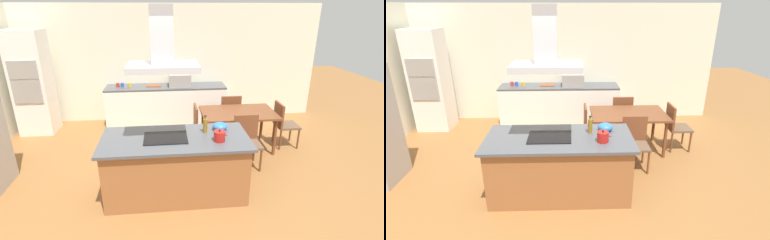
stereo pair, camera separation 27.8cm
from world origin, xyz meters
TOP-DOWN VIEW (x-y plane):
  - ground at (0.00, 1.50)m, footprint 16.00×16.00m
  - wall_back at (0.00, 3.25)m, footprint 7.20×0.10m
  - kitchen_island at (0.00, 0.00)m, footprint 2.07×0.97m
  - cooktop at (-0.13, 0.00)m, footprint 0.60×0.44m
  - tea_kettle at (0.59, -0.16)m, footprint 0.21×0.16m
  - olive_oil_bottle at (0.44, 0.15)m, footprint 0.07×0.07m
  - mixing_bowl at (0.67, 0.21)m, footprint 0.22×0.22m
  - back_counter at (-0.08, 2.88)m, footprint 2.76×0.62m
  - countertop_microwave at (0.24, 2.88)m, footprint 0.50×0.38m
  - coffee_mug_red at (-1.18, 2.92)m, footprint 0.08×0.08m
  - coffee_mug_blue at (-1.07, 2.92)m, footprint 0.08×0.08m
  - coffee_mug_yellow at (-0.91, 2.92)m, footprint 0.08×0.08m
  - cutting_board at (-0.36, 2.93)m, footprint 0.34×0.24m
  - wall_oven_stack at (-2.90, 2.65)m, footprint 0.70×0.66m
  - dining_table at (1.26, 1.38)m, footprint 1.40×0.90m
  - chair_facing_island at (1.26, 0.72)m, footprint 0.42×0.42m
  - chair_at_right_end at (2.17, 1.38)m, footprint 0.42×0.42m
  - chair_at_left_end at (0.34, 1.38)m, footprint 0.42×0.42m
  - chair_facing_back_wall at (1.26, 2.05)m, footprint 0.42×0.42m
  - range_hood at (-0.13, 0.00)m, footprint 0.90×0.55m

SIDE VIEW (x-z plane):
  - ground at x=0.00m, z-range 0.00..0.00m
  - back_counter at x=-0.08m, z-range 0.00..0.90m
  - kitchen_island at x=0.00m, z-range 0.00..0.90m
  - chair_facing_island at x=1.26m, z-range 0.06..0.95m
  - chair_at_right_end at x=2.17m, z-range 0.06..0.95m
  - chair_at_left_end at x=0.34m, z-range 0.06..0.95m
  - chair_facing_back_wall at x=1.26m, z-range 0.06..0.95m
  - dining_table at x=1.26m, z-range 0.29..1.04m
  - cooktop at x=-0.13m, z-range 0.90..0.91m
  - cutting_board at x=-0.36m, z-range 0.90..0.92m
  - coffee_mug_red at x=-1.18m, z-range 0.90..0.99m
  - coffee_mug_blue at x=-1.07m, z-range 0.90..0.99m
  - coffee_mug_yellow at x=-0.91m, z-range 0.90..0.99m
  - mixing_bowl at x=0.67m, z-range 0.90..1.02m
  - tea_kettle at x=0.59m, z-range 0.89..1.06m
  - olive_oil_bottle at x=0.44m, z-range 0.88..1.14m
  - countertop_microwave at x=0.24m, z-range 0.90..1.18m
  - wall_oven_stack at x=-2.90m, z-range 0.00..2.20m
  - wall_back at x=0.00m, z-range 0.00..2.70m
  - range_hood at x=-0.13m, z-range 1.71..2.49m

